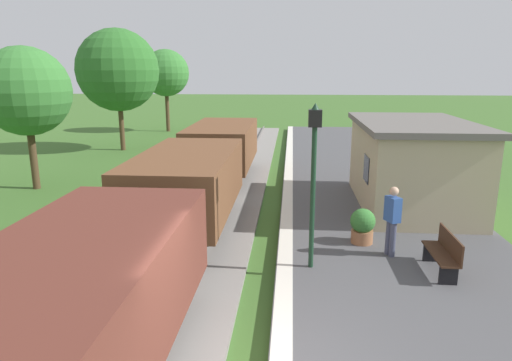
% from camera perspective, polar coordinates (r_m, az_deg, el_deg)
% --- Properties ---
extents(freight_train, '(2.50, 19.40, 2.12)m').
position_cam_1_polar(freight_train, '(13.01, -8.54, -0.85)').
color(freight_train, brown).
rests_on(freight_train, rail_near).
extents(station_hut, '(3.50, 5.80, 2.78)m').
position_cam_1_polar(station_hut, '(15.70, 18.79, 2.04)').
color(station_hut, tan).
rests_on(station_hut, platform_slab).
extents(bench_near_hut, '(0.42, 1.50, 0.91)m').
position_cam_1_polar(bench_near_hut, '(10.96, 22.38, -8.29)').
color(bench_near_hut, '#422819').
rests_on(bench_near_hut, platform_slab).
extents(person_waiting, '(0.37, 0.44, 1.71)m').
position_cam_1_polar(person_waiting, '(11.38, 16.60, -4.54)').
color(person_waiting, '#474C66').
rests_on(person_waiting, platform_slab).
extents(potted_planter, '(0.64, 0.64, 0.92)m').
position_cam_1_polar(potted_planter, '(12.13, 13.14, -5.47)').
color(potted_planter, '#9E6642').
rests_on(potted_planter, platform_slab).
extents(lamp_post_near, '(0.28, 0.28, 3.70)m').
position_cam_1_polar(lamp_post_near, '(9.92, 7.23, 2.95)').
color(lamp_post_near, '#193823').
rests_on(lamp_post_near, platform_slab).
extents(tree_trackside_far, '(3.37, 3.37, 5.50)m').
position_cam_1_polar(tree_trackside_far, '(19.70, -26.78, 9.87)').
color(tree_trackside_far, '#4C3823').
rests_on(tree_trackside_far, ground).
extents(tree_field_left, '(4.61, 4.61, 6.87)m').
position_cam_1_polar(tree_field_left, '(27.66, -16.85, 13.01)').
color(tree_field_left, '#4C3823').
rests_on(tree_field_left, ground).
extents(tree_field_distant, '(3.44, 3.44, 6.06)m').
position_cam_1_polar(tree_field_distant, '(35.44, -11.19, 13.00)').
color(tree_field_distant, '#4C3823').
rests_on(tree_field_distant, ground).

